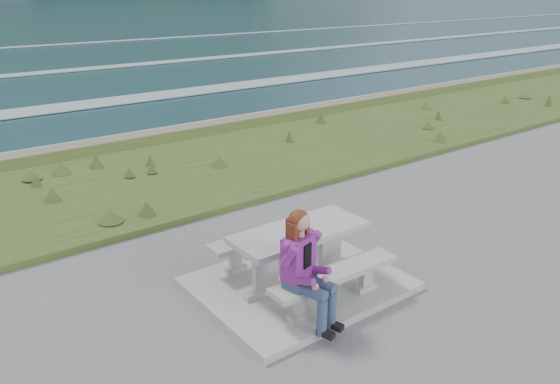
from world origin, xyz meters
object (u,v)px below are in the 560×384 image
Objects in this scene: bench_landward at (335,279)px; bench_seaward at (268,238)px; picnic_table at (299,241)px; seated_woman at (309,285)px.

bench_landward is 1.40m from bench_seaward.
picnic_table is at bearing 90.00° from bench_landward.
picnic_table is at bearing -90.00° from bench_seaward.
bench_seaward is at bearing 90.00° from bench_landward.
seated_woman is (-0.51, -1.53, 0.16)m from bench_seaward.
bench_landward and bench_seaward have the same top height.
bench_seaward is (0.00, 1.40, 0.00)m from bench_landward.
bench_landward is at bearing -90.00° from picnic_table.
picnic_table is 0.98m from seated_woman.
picnic_table is 1.00× the size of bench_landward.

